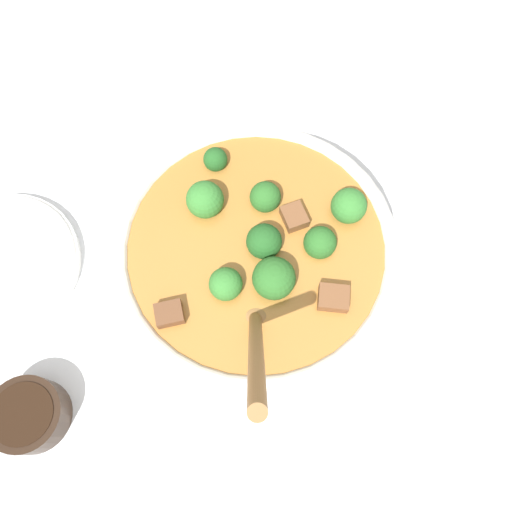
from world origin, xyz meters
TOP-DOWN VIEW (x-y plane):
  - ground_plane at (0.00, 0.00)m, footprint 4.00×4.00m
  - stew_bowl at (0.00, -0.00)m, footprint 0.29×0.33m
  - condiment_bowl at (-0.24, -0.16)m, footprint 0.08×0.08m
  - empty_plate at (-0.30, 0.01)m, footprint 0.19×0.19m

SIDE VIEW (x-z plane):
  - ground_plane at x=0.00m, z-range 0.00..0.00m
  - empty_plate at x=-0.30m, z-range 0.00..0.02m
  - condiment_bowl at x=-0.24m, z-range 0.00..0.04m
  - stew_bowl at x=0.00m, z-range -0.08..0.20m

